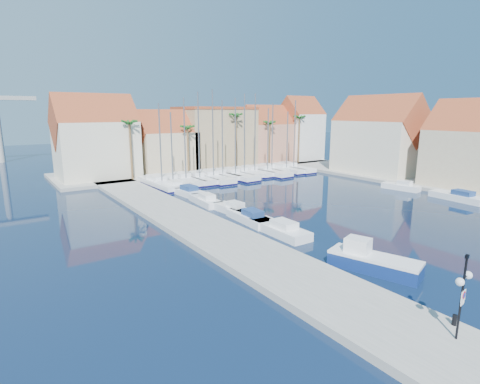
% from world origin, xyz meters
% --- Properties ---
extents(ground, '(260.00, 260.00, 0.00)m').
position_xyz_m(ground, '(0.00, 0.00, 0.00)').
color(ground, black).
rests_on(ground, ground).
extents(quay_west, '(6.00, 77.00, 0.50)m').
position_xyz_m(quay_west, '(-9.00, 13.50, 0.25)').
color(quay_west, gray).
rests_on(quay_west, ground).
extents(shore_north, '(54.00, 16.00, 0.50)m').
position_xyz_m(shore_north, '(10.00, 48.00, 0.25)').
color(shore_north, gray).
rests_on(shore_north, ground).
extents(shore_east, '(12.00, 60.00, 0.50)m').
position_xyz_m(shore_east, '(32.00, 15.00, 0.25)').
color(shore_east, gray).
rests_on(shore_east, ground).
extents(lamp_post, '(1.44, 0.53, 4.28)m').
position_xyz_m(lamp_post, '(-7.72, -9.13, 3.31)').
color(lamp_post, black).
rests_on(lamp_post, quay_west).
extents(bollard, '(0.23, 0.23, 0.57)m').
position_xyz_m(bollard, '(-6.60, -8.47, 0.78)').
color(bollard, black).
rests_on(bollard, quay_west).
extents(fishing_boat, '(3.88, 6.57, 2.18)m').
position_xyz_m(fishing_boat, '(-3.39, -1.17, 0.73)').
color(fishing_boat, navy).
rests_on(fishing_boat, ground).
extents(motorboat_west_0, '(2.29, 6.84, 1.40)m').
position_xyz_m(motorboat_west_0, '(-3.49, 8.73, 0.51)').
color(motorboat_west_0, white).
rests_on(motorboat_west_0, ground).
extents(motorboat_west_1, '(2.41, 6.42, 1.40)m').
position_xyz_m(motorboat_west_1, '(-3.51, 13.44, 0.51)').
color(motorboat_west_1, white).
rests_on(motorboat_west_1, ground).
extents(motorboat_west_2, '(2.05, 5.57, 1.40)m').
position_xyz_m(motorboat_west_2, '(-3.10, 17.20, 0.51)').
color(motorboat_west_2, white).
rests_on(motorboat_west_2, ground).
extents(motorboat_west_3, '(2.36, 6.11, 1.40)m').
position_xyz_m(motorboat_west_3, '(-3.57, 22.57, 0.51)').
color(motorboat_west_3, white).
rests_on(motorboat_west_3, ground).
extents(motorboat_west_4, '(2.63, 6.91, 1.40)m').
position_xyz_m(motorboat_west_4, '(-3.07, 28.59, 0.51)').
color(motorboat_west_4, white).
rests_on(motorboat_west_4, ground).
extents(motorboat_west_5, '(2.16, 6.55, 1.40)m').
position_xyz_m(motorboat_west_5, '(-3.22, 32.84, 0.51)').
color(motorboat_west_5, white).
rests_on(motorboat_west_5, ground).
extents(motorboat_east_0, '(2.76, 6.85, 1.40)m').
position_xyz_m(motorboat_east_0, '(23.99, 6.06, 0.51)').
color(motorboat_east_0, white).
rests_on(motorboat_east_0, ground).
extents(motorboat_east_1, '(2.37, 5.39, 1.40)m').
position_xyz_m(motorboat_east_1, '(24.01, 14.02, 0.51)').
color(motorboat_east_1, white).
rests_on(motorboat_east_1, ground).
extents(sailboat_0, '(3.37, 11.68, 12.27)m').
position_xyz_m(sailboat_0, '(-3.85, 35.96, 0.56)').
color(sailboat_0, white).
rests_on(sailboat_0, ground).
extents(sailboat_1, '(2.69, 8.56, 11.03)m').
position_xyz_m(sailboat_1, '(-1.86, 36.12, 0.59)').
color(sailboat_1, white).
rests_on(sailboat_1, ground).
extents(sailboat_2, '(2.78, 10.05, 13.17)m').
position_xyz_m(sailboat_2, '(0.35, 36.31, 0.59)').
color(sailboat_2, white).
rests_on(sailboat_2, ground).
extents(sailboat_3, '(2.60, 9.46, 14.05)m').
position_xyz_m(sailboat_3, '(2.56, 35.87, 0.62)').
color(sailboat_3, white).
rests_on(sailboat_3, ground).
extents(sailboat_4, '(3.54, 11.46, 14.49)m').
position_xyz_m(sailboat_4, '(5.15, 35.99, 0.59)').
color(sailboat_4, white).
rests_on(sailboat_4, ground).
extents(sailboat_5, '(2.93, 9.04, 12.88)m').
position_xyz_m(sailboat_5, '(7.26, 36.52, 0.61)').
color(sailboat_5, white).
rests_on(sailboat_5, ground).
extents(sailboat_6, '(3.35, 11.41, 13.27)m').
position_xyz_m(sailboat_6, '(9.30, 35.88, 0.58)').
color(sailboat_6, white).
rests_on(sailboat_6, ground).
extents(sailboat_7, '(2.67, 8.71, 14.02)m').
position_xyz_m(sailboat_7, '(11.55, 36.29, 0.64)').
color(sailboat_7, white).
rests_on(sailboat_7, ground).
extents(sailboat_8, '(3.04, 9.51, 14.11)m').
position_xyz_m(sailboat_8, '(13.84, 36.44, 0.62)').
color(sailboat_8, white).
rests_on(sailboat_8, ground).
extents(sailboat_9, '(3.76, 11.41, 11.64)m').
position_xyz_m(sailboat_9, '(15.99, 35.66, 0.56)').
color(sailboat_9, white).
rests_on(sailboat_9, ground).
extents(sailboat_10, '(2.27, 8.36, 12.60)m').
position_xyz_m(sailboat_10, '(18.21, 36.94, 0.62)').
color(sailboat_10, white).
rests_on(sailboat_10, ground).
extents(sailboat_11, '(2.63, 9.31, 11.09)m').
position_xyz_m(sailboat_11, '(20.77, 35.83, 0.58)').
color(sailboat_11, white).
rests_on(sailboat_11, ground).
extents(sailboat_12, '(2.93, 10.46, 13.09)m').
position_xyz_m(sailboat_12, '(22.74, 36.11, 0.59)').
color(sailboat_12, white).
rests_on(sailboat_12, ground).
extents(building_0, '(12.30, 9.00, 13.50)m').
position_xyz_m(building_0, '(-10.00, 47.00, 6.52)').
color(building_0, beige).
rests_on(building_0, shore_north).
extents(building_1, '(10.30, 8.00, 11.00)m').
position_xyz_m(building_1, '(2.00, 47.00, 5.30)').
color(building_1, '#C5AC8B').
rests_on(building_1, shore_north).
extents(building_2, '(14.20, 10.20, 11.50)m').
position_xyz_m(building_2, '(13.00, 48.00, 6.26)').
color(building_2, tan).
rests_on(building_2, shore_north).
extents(building_3, '(10.30, 8.00, 12.00)m').
position_xyz_m(building_3, '(25.00, 47.00, 5.86)').
color(building_3, tan).
rests_on(building_3, shore_north).
extents(building_4, '(8.30, 8.00, 14.00)m').
position_xyz_m(building_4, '(34.00, 46.00, 6.97)').
color(building_4, silver).
rests_on(building_4, shore_north).
extents(building_5, '(9.00, 12.30, 12.50)m').
position_xyz_m(building_5, '(32.00, 8.00, 5.96)').
color(building_5, '#C5AC8B').
rests_on(building_5, shore_east).
extents(building_6, '(9.00, 14.30, 13.50)m').
position_xyz_m(building_6, '(32.00, 24.00, 6.52)').
color(building_6, beige).
rests_on(building_6, shore_east).
extents(palm_0, '(2.60, 2.60, 10.15)m').
position_xyz_m(palm_0, '(-6.00, 42.00, 9.08)').
color(palm_0, brown).
rests_on(palm_0, shore_north).
extents(palm_1, '(2.60, 2.60, 9.15)m').
position_xyz_m(palm_1, '(4.00, 42.00, 8.14)').
color(palm_1, brown).
rests_on(palm_1, shore_north).
extents(palm_2, '(2.60, 2.60, 11.15)m').
position_xyz_m(palm_2, '(14.00, 42.00, 10.02)').
color(palm_2, brown).
rests_on(palm_2, shore_north).
extents(palm_3, '(2.60, 2.60, 9.65)m').
position_xyz_m(palm_3, '(22.00, 42.00, 8.61)').
color(palm_3, brown).
rests_on(palm_3, shore_north).
extents(palm_4, '(2.60, 2.60, 10.65)m').
position_xyz_m(palm_4, '(30.00, 42.00, 9.55)').
color(palm_4, brown).
rests_on(palm_4, shore_north).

